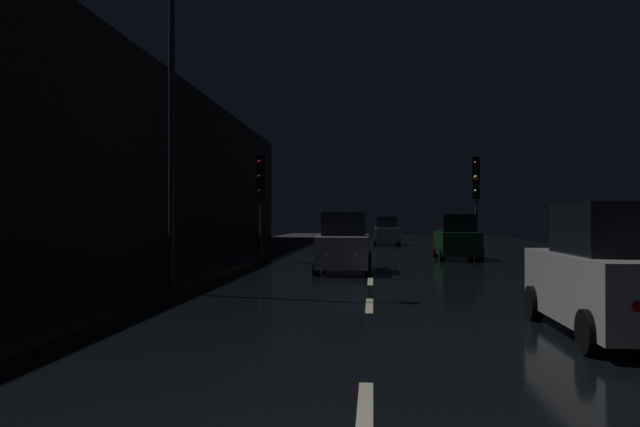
# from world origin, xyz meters

# --- Properties ---
(ground) EXTENTS (26.48, 84.00, 0.02)m
(ground) POSITION_xyz_m (0.00, 24.50, -0.01)
(ground) COLOR black
(sidewalk_left) EXTENTS (4.40, 84.00, 0.15)m
(sidewalk_left) POSITION_xyz_m (-7.04, 24.50, 0.07)
(sidewalk_left) COLOR #28282B
(sidewalk_left) RESTS_ON ground
(building_facade_left) EXTENTS (0.80, 63.00, 8.77)m
(building_facade_left) POSITION_xyz_m (-9.64, 21.00, 4.39)
(building_facade_left) COLOR #2D2B28
(building_facade_left) RESTS_ON ground
(lane_centerline) EXTENTS (0.16, 18.12, 0.01)m
(lane_centerline) POSITION_xyz_m (0.00, 11.88, 0.01)
(lane_centerline) COLOR beige
(lane_centerline) RESTS_ON ground
(traffic_light_far_left) EXTENTS (0.35, 0.48, 4.60)m
(traffic_light_far_left) POSITION_xyz_m (-4.74, 22.96, 3.32)
(traffic_light_far_left) COLOR #38383A
(traffic_light_far_left) RESTS_ON ground
(traffic_light_far_right) EXTENTS (0.38, 0.49, 4.66)m
(traffic_light_far_right) POSITION_xyz_m (4.73, 25.06, 3.37)
(traffic_light_far_right) COLOR #38383A
(traffic_light_far_right) RESTS_ON ground
(streetlamp_overhead) EXTENTS (1.70, 0.44, 7.79)m
(streetlamp_overhead) POSITION_xyz_m (-4.50, 11.90, 5.11)
(streetlamp_overhead) COLOR #2D2D30
(streetlamp_overhead) RESTS_ON ground
(car_approaching_headlights) EXTENTS (1.91, 4.15, 2.09)m
(car_approaching_headlights) POSITION_xyz_m (-0.94, 18.53, 0.95)
(car_approaching_headlights) COLOR #A5A8AD
(car_approaching_headlights) RESTS_ON ground
(car_parked_right_near) EXTENTS (1.96, 4.25, 2.14)m
(car_parked_right_near) POSITION_xyz_m (3.94, 7.24, 0.98)
(car_parked_right_near) COLOR silver
(car_parked_right_near) RESTS_ON ground
(car_distant_taillights) EXTENTS (1.82, 3.95, 1.99)m
(car_distant_taillights) POSITION_xyz_m (1.04, 40.31, 0.91)
(car_distant_taillights) COLOR #A5A8AD
(car_distant_taillights) RESTS_ON ground
(car_parked_right_far) EXTENTS (1.89, 4.10, 2.07)m
(car_parked_right_far) POSITION_xyz_m (3.94, 25.59, 0.94)
(car_parked_right_far) COLOR #0F3819
(car_parked_right_far) RESTS_ON ground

